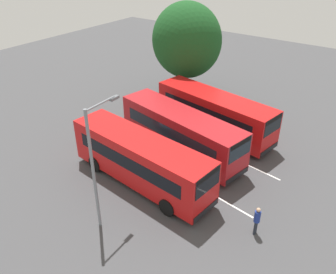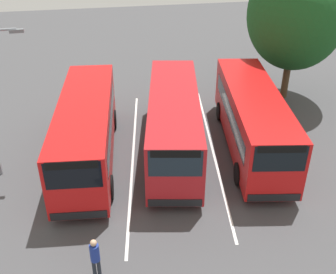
{
  "view_description": "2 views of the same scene",
  "coord_description": "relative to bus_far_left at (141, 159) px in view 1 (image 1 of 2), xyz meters",
  "views": [
    {
      "loc": [
        11.33,
        -17.42,
        13.46
      ],
      "look_at": [
        -0.68,
        -0.71,
        1.43
      ],
      "focal_mm": 37.03,
      "sensor_mm": 36.0,
      "label": 1
    },
    {
      "loc": [
        17.06,
        -3.6,
        11.06
      ],
      "look_at": [
        0.64,
        -0.4,
        1.29
      ],
      "focal_mm": 42.69,
      "sensor_mm": 36.0,
      "label": 2
    }
  ],
  "objects": [
    {
      "name": "lane_stripe_outer_left",
      "position": [
        0.14,
        2.16,
        -1.73
      ],
      "size": [
        13.74,
        2.23,
        0.01
      ],
      "primitive_type": "cube",
      "rotation": [
        0.0,
        0.0,
        -0.15
      ],
      "color": "silver",
      "rests_on": "ground"
    },
    {
      "name": "pedestrian",
      "position": [
        7.51,
        0.08,
        -0.72
      ],
      "size": [
        0.32,
        0.32,
        1.71
      ],
      "rotation": [
        0.0,
        0.0,
        3.13
      ],
      "color": "#232833",
      "rests_on": "ground"
    },
    {
      "name": "bus_center_right",
      "position": [
        0.48,
        8.25,
        0.0
      ],
      "size": [
        10.15,
        4.03,
        3.12
      ],
      "rotation": [
        0.0,
        0.0,
        -0.17
      ],
      "color": "red",
      "rests_on": "ground"
    },
    {
      "name": "ground_plane",
      "position": [
        0.14,
        4.25,
        -1.73
      ],
      "size": [
        68.43,
        68.43,
        0.0
      ],
      "primitive_type": "plane",
      "color": "#424244"
    },
    {
      "name": "street_lamp",
      "position": [
        0.51,
        -3.95,
        2.25
      ],
      "size": [
        0.28,
        2.28,
        6.86
      ],
      "rotation": [
        0.0,
        0.0,
        1.62
      ],
      "color": "gray",
      "rests_on": "ground"
    },
    {
      "name": "depot_tree",
      "position": [
        -5.17,
        12.81,
        3.65
      ],
      "size": [
        6.37,
        5.73,
        8.73
      ],
      "color": "#4C3823",
      "rests_on": "ground"
    },
    {
      "name": "bus_far_left",
      "position": [
        0.0,
        0.0,
        0.0
      ],
      "size": [
        10.09,
        3.36,
        3.12
      ],
      "rotation": [
        0.0,
        0.0,
        -0.1
      ],
      "color": "red",
      "rests_on": "ground"
    },
    {
      "name": "bus_center_left",
      "position": [
        0.04,
        4.28,
        0.0
      ],
      "size": [
        10.16,
        4.24,
        3.12
      ],
      "rotation": [
        0.0,
        0.0,
        -0.19
      ],
      "color": "#AD191E",
      "rests_on": "ground"
    },
    {
      "name": "lane_stripe_inner_left",
      "position": [
        0.14,
        6.33,
        -1.73
      ],
      "size": [
        13.74,
        2.23,
        0.01
      ],
      "primitive_type": "cube",
      "rotation": [
        0.0,
        0.0,
        -0.15
      ],
      "color": "silver",
      "rests_on": "ground"
    }
  ]
}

